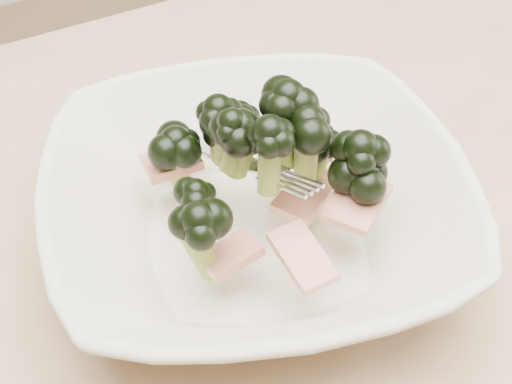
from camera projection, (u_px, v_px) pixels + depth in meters
dining_table at (323, 330)px, 0.58m from camera, size 1.20×0.80×0.75m
broccoli_dish at (257, 201)px, 0.49m from camera, size 0.37×0.37×0.13m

